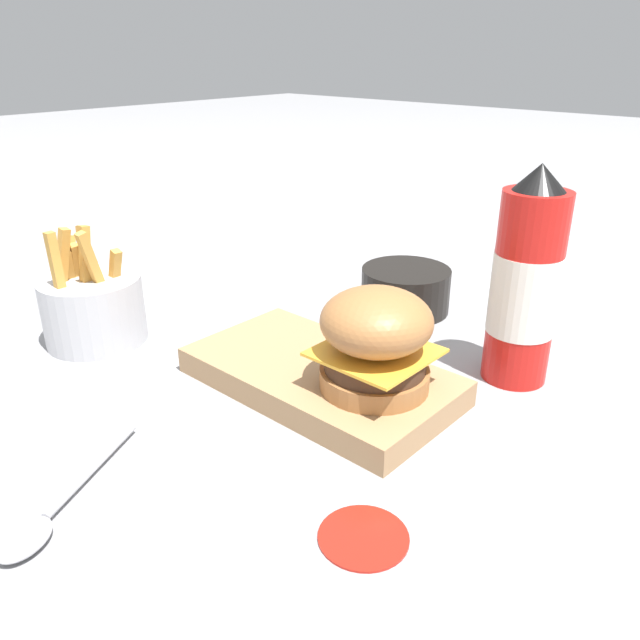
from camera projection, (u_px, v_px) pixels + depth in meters
The scene contains 8 objects.
ground_plane at pixel (319, 420), 0.60m from camera, with size 6.00×6.00×0.00m, color gray.
serving_board at pixel (320, 376), 0.65m from camera, with size 0.28×0.15×0.03m.
burger at pixel (376, 340), 0.58m from camera, with size 0.11×0.11×0.10m.
ketchup_bottle at pixel (525, 286), 0.63m from camera, with size 0.07×0.07×0.23m.
fries_basket at pixel (93, 307), 0.74m from camera, with size 0.12×0.12×0.14m.
side_bowl at pixel (405, 288), 0.83m from camera, with size 0.12×0.12×0.06m.
spoon at pixel (42, 521), 0.46m from camera, with size 0.10×0.16×0.01m.
ketchup_puddle at pixel (363, 536), 0.45m from camera, with size 0.07×0.07×0.00m.
Camera 1 is at (0.34, -0.38, 0.33)m, focal length 35.00 mm.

